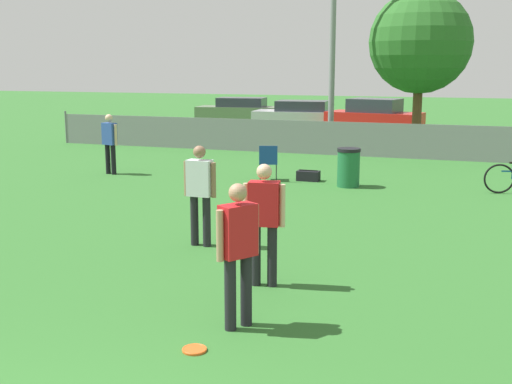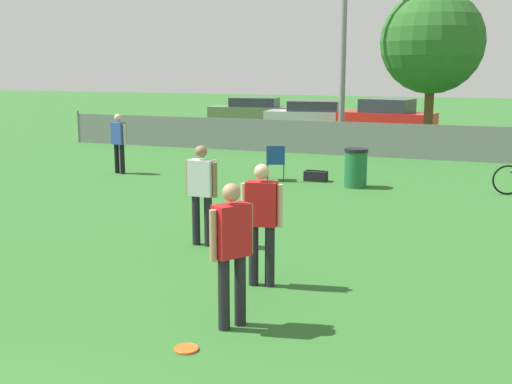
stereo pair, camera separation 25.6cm
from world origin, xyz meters
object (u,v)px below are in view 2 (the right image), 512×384
object	(u,v)px
player_thrower_red	(262,217)
folding_chair_sideline	(276,160)
spectator_in_blue	(119,140)
trash_bin	(356,168)
gear_bag_sideline	(316,176)
parked_car_silver	(315,115)
parked_car_red	(387,118)
tree_near_pole	(432,42)
player_defender_red	(232,246)
player_receiver_white	(202,188)
frisbee_disc	(186,349)
parked_car_olive	(254,110)

from	to	relation	value
player_thrower_red	folding_chair_sideline	bearing A→B (deg)	99.02
spectator_in_blue	trash_bin	world-z (taller)	spectator_in_blue
folding_chair_sideline	gear_bag_sideline	world-z (taller)	folding_chair_sideline
folding_chair_sideline	parked_car_silver	bearing A→B (deg)	-96.31
parked_car_red	spectator_in_blue	bearing A→B (deg)	-100.40
trash_bin	parked_car_red	distance (m)	12.64
tree_near_pole	player_defender_red	distance (m)	17.05
spectator_in_blue	folding_chair_sideline	xyz separation A→B (m)	(4.35, 0.41, -0.40)
player_receiver_white	player_defender_red	bearing A→B (deg)	-57.52
tree_near_pole	player_thrower_red	xyz separation A→B (m)	(-0.48, -15.41, -2.73)
gear_bag_sideline	parked_car_red	bearing A→B (deg)	91.21
parked_car_red	frisbee_disc	bearing A→B (deg)	-74.56
spectator_in_blue	frisbee_disc	xyz separation A→B (m)	(6.74, -9.30, -0.91)
spectator_in_blue	parked_car_olive	size ratio (longest dim) A/B	0.34
player_defender_red	folding_chair_sideline	bearing A→B (deg)	49.02
tree_near_pole	folding_chair_sideline	distance (m)	8.94
spectator_in_blue	trash_bin	distance (m)	6.45
player_thrower_red	player_receiver_white	distance (m)	2.18
folding_chair_sideline	parked_car_olive	xyz separation A→B (m)	(-6.56, 15.60, 0.13)
player_defender_red	parked_car_red	world-z (taller)	player_defender_red
tree_near_pole	trash_bin	world-z (taller)	tree_near_pole
player_thrower_red	spectator_in_blue	bearing A→B (deg)	124.68
parked_car_silver	player_receiver_white	bearing A→B (deg)	-84.22
tree_near_pole	trash_bin	distance (m)	8.63
tree_near_pole	gear_bag_sideline	distance (m)	8.52
frisbee_disc	trash_bin	xyz separation A→B (m)	(-0.31, 9.58, 0.46)
parked_car_olive	parked_car_red	distance (m)	7.93
tree_near_pole	player_receiver_white	world-z (taller)	tree_near_pole
parked_car_olive	parked_car_silver	xyz separation A→B (m)	(3.72, -1.86, -0.02)
player_defender_red	spectator_in_blue	distance (m)	11.04
player_thrower_red	folding_chair_sideline	size ratio (longest dim) A/B	1.80
player_receiver_white	parked_car_red	world-z (taller)	player_receiver_white
player_thrower_red	player_receiver_white	xyz separation A→B (m)	(-1.59, 1.50, 0.00)
player_defender_red	parked_car_silver	distance (m)	23.38
trash_bin	frisbee_disc	bearing A→B (deg)	-88.16
parked_car_silver	spectator_in_blue	bearing A→B (deg)	-100.82
player_defender_red	gear_bag_sideline	world-z (taller)	player_defender_red
player_defender_red	parked_car_olive	bearing A→B (deg)	53.31
player_thrower_red	parked_car_red	world-z (taller)	player_thrower_red
gear_bag_sideline	parked_car_silver	bearing A→B (deg)	105.85
folding_chair_sideline	parked_car_red	distance (m)	12.46
frisbee_disc	spectator_in_blue	bearing A→B (deg)	125.94
player_thrower_red	parked_car_red	size ratio (longest dim) A/B	0.39
trash_bin	folding_chair_sideline	bearing A→B (deg)	176.59
parked_car_red	gear_bag_sideline	bearing A→B (deg)	-77.70
player_thrower_red	trash_bin	bearing A→B (deg)	83.89
folding_chair_sideline	parked_car_silver	xyz separation A→B (m)	(-2.84, 13.75, 0.11)
parked_car_olive	gear_bag_sideline	bearing A→B (deg)	-70.28
spectator_in_blue	folding_chair_sideline	bearing A→B (deg)	-161.46
tree_near_pole	player_defender_red	world-z (taller)	tree_near_pole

